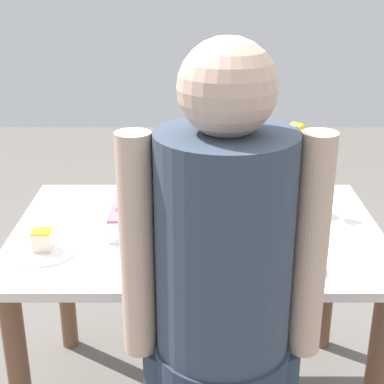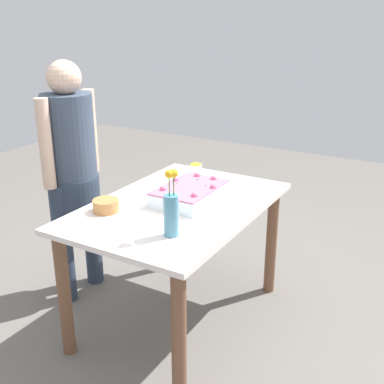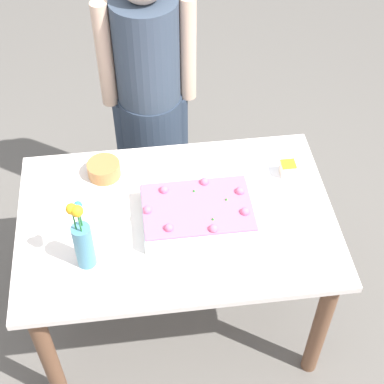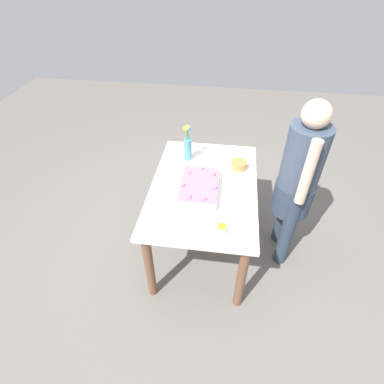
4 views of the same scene
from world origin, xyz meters
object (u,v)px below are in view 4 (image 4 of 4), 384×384
at_px(serving_plate_with_slice, 221,231).
at_px(flower_vase, 188,146).
at_px(cake_knife, 213,159).
at_px(fruit_bowl, 239,165).
at_px(person_standing, 298,178).
at_px(sheet_cake, 199,187).

bearing_deg(serving_plate_with_slice, flower_vase, 22.63).
bearing_deg(cake_knife, fruit_bowl, -52.26).
bearing_deg(person_standing, serving_plate_with_slice, 44.65).
bearing_deg(fruit_bowl, cake_knife, 65.30).
bearing_deg(sheet_cake, cake_knife, -8.62).
height_order(serving_plate_with_slice, cake_knife, serving_plate_with_slice).
height_order(serving_plate_with_slice, person_standing, person_standing).
bearing_deg(person_standing, sheet_cake, 10.08).
bearing_deg(person_standing, fruit_bowl, -27.11).
distance_m(serving_plate_with_slice, person_standing, 0.79).
bearing_deg(fruit_bowl, person_standing, -117.11).
distance_m(sheet_cake, fruit_bowl, 0.48).
xyz_separation_m(serving_plate_with_slice, flower_vase, (0.86, 0.36, 0.12)).
relative_size(sheet_cake, person_standing, 0.29).
bearing_deg(sheet_cake, serving_plate_with_slice, -154.29).
relative_size(serving_plate_with_slice, cake_knife, 1.05).
distance_m(cake_knife, person_standing, 0.77).
bearing_deg(sheet_cake, person_standing, -79.92).
relative_size(sheet_cake, serving_plate_with_slice, 2.00).
xyz_separation_m(cake_knife, person_standing, (-0.34, -0.68, 0.11)).
distance_m(sheet_cake, serving_plate_with_slice, 0.46).
xyz_separation_m(sheet_cake, fruit_bowl, (0.37, -0.30, -0.01)).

